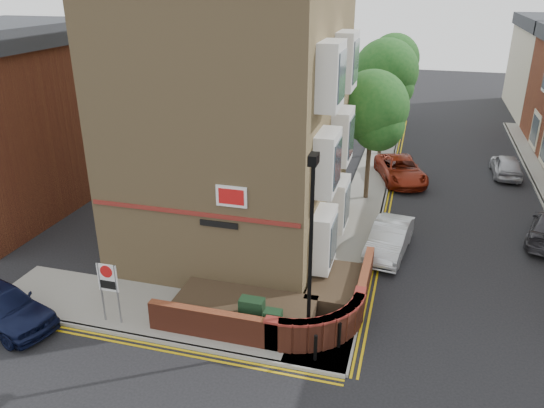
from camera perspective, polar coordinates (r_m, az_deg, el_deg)
The scene contains 24 objects.
ground at distance 17.09m, azimuth -2.51°, elevation -16.36°, with size 120.00×120.00×0.00m, color black.
pavement_corner at distance 19.30m, azimuth -11.22°, elevation -11.42°, with size 13.00×3.00×0.12m, color gray.
pavement_main at distance 30.55m, azimuth 10.44°, elevation 2.01°, with size 2.00×32.00×0.12m, color gray.
kerb_side at distance 18.24m, azimuth -13.35°, elevation -13.92°, with size 13.00×0.15×0.12m, color gray.
kerb_main_near at distance 30.50m, azimuth 12.30°, elevation 1.82°, with size 0.15×32.00×0.12m, color gray.
yellow_lines_side at distance 18.11m, azimuth -13.72°, elevation -14.50°, with size 13.00×0.28×0.01m, color gold.
yellow_lines_main at distance 30.51m, azimuth 12.76°, elevation 1.67°, with size 0.28×32.00×0.01m, color gold.
corner_building at distance 22.18m, azimuth -3.41°, elevation 11.01°, with size 8.95×10.40×13.60m.
garden_wall at distance 18.99m, azimuth -0.13°, elevation -11.76°, with size 6.80×6.00×1.20m, color maroon, non-canonical shape.
lamppost at distance 15.84m, azimuth 4.17°, elevation -5.27°, with size 0.25×0.50×6.30m.
utility_cabinet_large at distance 17.71m, azimuth -2.17°, elevation -11.82°, with size 0.80×0.45×1.20m, color #163219.
utility_cabinet_small at distance 17.32m, azimuth 0.11°, elevation -12.92°, with size 0.55×0.40×1.10m, color #163219.
bollard_near at distance 16.65m, azimuth 4.69°, elevation -15.15°, with size 0.11×0.11×0.90m, color black.
bollard_far at distance 17.21m, azimuth 7.25°, elevation -13.83°, with size 0.11×0.11×0.90m, color black.
zone_sign at distance 18.42m, azimuth -17.22°, elevation -8.06°, with size 0.72×0.07×2.20m.
side_building at distance 28.82m, azimuth -27.09°, elevation 7.94°, with size 6.40×10.40×9.00m.
tree_near at distance 27.34m, azimuth 10.70°, elevation 9.70°, with size 3.64×3.65×6.70m.
tree_mid at distance 35.07m, azimuth 12.12°, elevation 13.32°, with size 4.03×4.03×7.42m.
tree_far at distance 43.01m, azimuth 12.96°, elevation 14.60°, with size 3.81×3.81×7.00m.
traffic_light_assembly at distance 38.40m, azimuth 12.78°, elevation 10.40°, with size 0.20×0.16×4.20m.
navy_hatchback at distance 20.29m, azimuth -27.18°, elevation -9.69°, with size 1.73×4.31×1.47m, color black.
silver_car_near at distance 23.06m, azimuth 12.50°, elevation -3.68°, with size 1.44×4.13×1.36m, color #B8BDC1.
red_car_main at distance 31.56m, azimuth 13.67°, elevation 3.61°, with size 2.24×4.87×1.35m, color maroon.
silver_car_far at distance 34.39m, azimuth 23.90°, elevation 3.81°, with size 1.53×3.80×1.29m, color #A8A9B0.
Camera 1 is at (4.26, -12.49, 10.86)m, focal length 35.00 mm.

